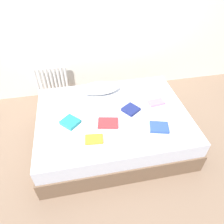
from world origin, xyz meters
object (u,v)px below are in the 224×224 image
at_px(textbook_navy, 131,109).
at_px(textbook_teal, 70,122).
at_px(bed, 113,127).
at_px(textbook_orange, 94,139).
at_px(textbook_pink, 156,102).
at_px(textbook_blue, 159,127).
at_px(textbook_white, 132,133).
at_px(pillow, 100,88).
at_px(radiator, 52,79).
at_px(textbook_red, 108,123).

height_order(textbook_navy, textbook_teal, textbook_teal).
distance_m(bed, textbook_teal, 0.62).
distance_m(textbook_orange, textbook_pink, 1.05).
bearing_deg(bed, textbook_blue, -36.75).
bearing_deg(textbook_white, pillow, 84.48).
xyz_separation_m(pillow, textbook_orange, (-0.21, -0.91, -0.05)).
relative_size(bed, textbook_pink, 9.24).
bearing_deg(textbook_white, textbook_navy, 56.88).
height_order(textbook_blue, textbook_pink, textbook_blue).
bearing_deg(textbook_teal, textbook_blue, 31.36).
bearing_deg(bed, textbook_navy, 1.99).
bearing_deg(radiator, textbook_navy, -47.85).
relative_size(bed, textbook_teal, 10.01).
bearing_deg(textbook_navy, textbook_white, -136.98).
bearing_deg(textbook_blue, textbook_navy, 138.81).
distance_m(textbook_navy, textbook_pink, 0.39).
xyz_separation_m(radiator, textbook_teal, (0.28, -1.28, 0.15)).
bearing_deg(textbook_teal, pillow, 98.91).
xyz_separation_m(textbook_red, textbook_white, (0.25, -0.23, 0.01)).
bearing_deg(textbook_orange, textbook_blue, 8.66).
xyz_separation_m(bed, pillow, (-0.09, 0.51, 0.32)).
bearing_deg(textbook_blue, textbook_white, -159.49).
relative_size(textbook_blue, textbook_teal, 1.12).
bearing_deg(textbook_white, textbook_blue, -15.40).
bearing_deg(radiator, pillow, -43.07).
relative_size(textbook_navy, textbook_white, 1.01).
bearing_deg(textbook_blue, bed, 158.44).
height_order(radiator, textbook_red, radiator).
relative_size(pillow, textbook_blue, 2.59).
relative_size(textbook_orange, textbook_teal, 1.02).
distance_m(bed, textbook_orange, 0.57).
bearing_deg(bed, radiator, 124.77).
xyz_separation_m(bed, textbook_navy, (0.25, 0.01, 0.27)).
xyz_separation_m(radiator, textbook_pink, (1.47, -1.11, 0.14)).
relative_size(textbook_red, textbook_pink, 1.15).
bearing_deg(bed, textbook_orange, -126.69).
bearing_deg(radiator, textbook_pink, -37.23).
height_order(bed, textbook_navy, textbook_navy).
bearing_deg(textbook_blue, textbook_pink, 88.98).
xyz_separation_m(textbook_pink, textbook_white, (-0.48, -0.49, 0.01)).
distance_m(textbook_teal, textbook_pink, 1.20).
height_order(textbook_navy, textbook_orange, textbook_navy).
relative_size(textbook_teal, textbook_red, 0.80).
bearing_deg(textbook_orange, pillow, 83.74).
height_order(radiator, textbook_orange, radiator).
relative_size(textbook_navy, textbook_teal, 0.95).
bearing_deg(pillow, textbook_blue, -56.09).
distance_m(bed, textbook_pink, 0.69).
bearing_deg(radiator, textbook_orange, -71.59).
distance_m(textbook_pink, textbook_white, 0.68).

